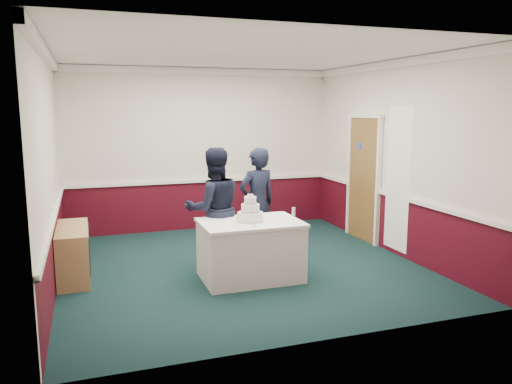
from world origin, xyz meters
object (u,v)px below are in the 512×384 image
object	(u,v)px
sideboard	(74,253)
wedding_cake	(250,213)
champagne_flute	(294,213)
person_man	(214,209)
cake_table	(250,250)
cake_knife	(253,224)
person_woman	(257,203)

from	to	relation	value
sideboard	wedding_cake	bearing A→B (deg)	-19.33
champagne_flute	person_man	xyz separation A→B (m)	(-0.84, 0.87, -0.06)
cake_table	person_man	xyz separation A→B (m)	(-0.34, 0.59, 0.46)
cake_knife	person_man	bearing A→B (deg)	109.98
wedding_cake	champagne_flute	size ratio (longest dim) A/B	1.78
cake_table	wedding_cake	bearing A→B (deg)	90.00
cake_table	person_woman	size ratio (longest dim) A/B	0.78
person_man	wedding_cake	bearing A→B (deg)	118.84
wedding_cake	person_man	bearing A→B (deg)	120.26
sideboard	cake_table	xyz separation A→B (m)	(2.24, -0.79, 0.05)
cake_table	cake_knife	xyz separation A→B (m)	(-0.03, -0.20, 0.39)
sideboard	person_man	bearing A→B (deg)	-5.88
champagne_flute	person_woman	size ratio (longest dim) A/B	0.12
cake_knife	champagne_flute	world-z (taller)	champagne_flute
cake_table	champagne_flute	xyz separation A→B (m)	(0.50, -0.28, 0.53)
cake_knife	person_man	world-z (taller)	person_man
person_woman	person_man	bearing A→B (deg)	9.41
cake_table	person_man	bearing A→B (deg)	120.26
cake_knife	cake_table	bearing A→B (deg)	79.76
wedding_cake	cake_knife	bearing A→B (deg)	-98.53
cake_knife	person_man	size ratio (longest dim) A/B	0.13
sideboard	cake_table	size ratio (longest dim) A/B	0.91
champagne_flute	cake_table	bearing A→B (deg)	150.75
sideboard	person_woman	xyz separation A→B (m)	(2.65, 0.12, 0.49)
wedding_cake	person_woman	size ratio (longest dim) A/B	0.22
champagne_flute	person_woman	world-z (taller)	person_woman
wedding_cake	sideboard	bearing A→B (deg)	160.67
champagne_flute	person_man	bearing A→B (deg)	134.13
champagne_flute	person_man	size ratio (longest dim) A/B	0.12
cake_table	wedding_cake	size ratio (longest dim) A/B	3.63
sideboard	person_woman	distance (m)	2.70
cake_table	wedding_cake	world-z (taller)	wedding_cake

